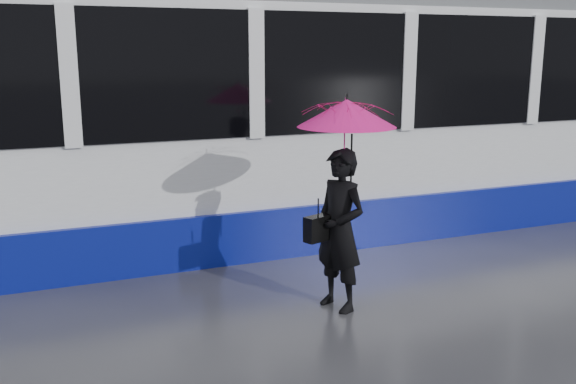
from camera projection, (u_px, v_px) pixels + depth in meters
name	position (u px, v px, depth m)	size (l,w,h in m)	color
ground	(179.00, 317.00, 6.06)	(90.00, 90.00, 0.00)	#2F2E34
rails	(136.00, 244.00, 8.32)	(34.00, 1.51, 0.02)	#3F3D38
tram	(390.00, 108.00, 9.35)	(26.00, 2.56, 3.35)	white
woman	(340.00, 230.00, 6.11)	(0.57, 0.38, 1.57)	black
umbrella	(346.00, 132.00, 5.93)	(1.18, 1.18, 1.06)	#E11285
handbag	(318.00, 228.00, 6.04)	(0.30, 0.21, 0.42)	black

